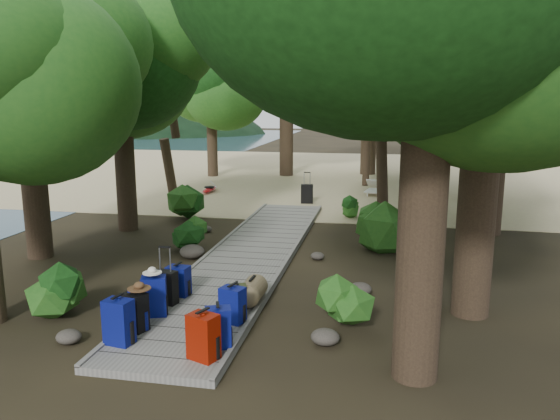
% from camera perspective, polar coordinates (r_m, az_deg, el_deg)
% --- Properties ---
extents(ground, '(120.00, 120.00, 0.00)m').
position_cam_1_polar(ground, '(12.19, -4.18, -6.23)').
color(ground, '#2F2717').
rests_on(ground, ground).
extents(sand_beach, '(40.00, 22.00, 0.02)m').
position_cam_1_polar(sand_beach, '(27.63, 4.45, 3.75)').
color(sand_beach, tan).
rests_on(sand_beach, ground).
extents(distant_hill, '(32.00, 16.00, 12.00)m').
position_cam_1_polar(distant_hill, '(73.30, -25.33, 7.47)').
color(distant_hill, black).
rests_on(distant_hill, ground).
extents(boardwalk, '(2.00, 12.00, 0.12)m').
position_cam_1_polar(boardwalk, '(13.10, -3.05, -4.69)').
color(boardwalk, gray).
rests_on(boardwalk, ground).
extents(backpack_left_a, '(0.45, 0.35, 0.76)m').
position_cam_1_polar(backpack_left_a, '(8.58, -16.51, -10.91)').
color(backpack_left_a, navy).
rests_on(backpack_left_a, boardwalk).
extents(backpack_left_b, '(0.43, 0.37, 0.68)m').
position_cam_1_polar(backpack_left_b, '(9.00, -14.90, -10.04)').
color(backpack_left_b, black).
rests_on(backpack_left_b, boardwalk).
extents(backpack_left_c, '(0.48, 0.41, 0.75)m').
position_cam_1_polar(backpack_left_c, '(9.51, -13.02, -8.54)').
color(backpack_left_c, navy).
rests_on(backpack_left_c, boardwalk).
extents(backpack_left_d, '(0.43, 0.34, 0.61)m').
position_cam_1_polar(backpack_left_d, '(10.38, -10.58, -7.12)').
color(backpack_left_d, navy).
rests_on(backpack_left_d, boardwalk).
extents(backpack_right_a, '(0.49, 0.42, 0.73)m').
position_cam_1_polar(backpack_right_a, '(7.88, -8.02, -12.73)').
color(backpack_right_a, '#821000').
rests_on(backpack_right_a, boardwalk).
extents(backpack_right_b, '(0.44, 0.37, 0.67)m').
position_cam_1_polar(backpack_right_b, '(8.20, -6.49, -11.90)').
color(backpack_right_b, navy).
rests_on(backpack_right_b, boardwalk).
extents(backpack_right_c, '(0.44, 0.37, 0.65)m').
position_cam_1_polar(backpack_right_c, '(9.05, -4.98, -9.65)').
color(backpack_right_c, navy).
rests_on(backpack_right_c, boardwalk).
extents(backpack_right_d, '(0.37, 0.32, 0.48)m').
position_cam_1_polar(backpack_right_d, '(9.60, -4.49, -8.92)').
color(backpack_right_d, '#303916').
rests_on(backpack_right_d, boardwalk).
extents(duffel_right_khaki, '(0.44, 0.65, 0.42)m').
position_cam_1_polar(duffel_right_khaki, '(9.92, -2.92, -8.40)').
color(duffel_right_khaki, brown).
rests_on(duffel_right_khaki, boardwalk).
extents(suitcase_on_boardwalk, '(0.42, 0.29, 0.60)m').
position_cam_1_polar(suitcase_on_boardwalk, '(10.01, -11.81, -7.91)').
color(suitcase_on_boardwalk, black).
rests_on(suitcase_on_boardwalk, boardwalk).
extents(lone_suitcase_on_sand, '(0.46, 0.30, 0.68)m').
position_cam_1_polar(lone_suitcase_on_sand, '(19.73, 2.84, 1.70)').
color(lone_suitcase_on_sand, black).
rests_on(lone_suitcase_on_sand, sand_beach).
extents(hat_brown, '(0.37, 0.37, 0.11)m').
position_cam_1_polar(hat_brown, '(8.87, -14.51, -7.64)').
color(hat_brown, '#51351E').
rests_on(hat_brown, backpack_left_b).
extents(hat_white, '(0.32, 0.32, 0.11)m').
position_cam_1_polar(hat_white, '(9.35, -13.23, -6.12)').
color(hat_white, silver).
rests_on(hat_white, backpack_left_c).
extents(kayak, '(0.69, 2.98, 0.30)m').
position_cam_1_polar(kayak, '(22.30, -7.38, 2.25)').
color(kayak, '#B80F15').
rests_on(kayak, sand_beach).
extents(sun_lounger, '(0.82, 1.73, 0.54)m').
position_cam_1_polar(sun_lounger, '(21.80, 9.73, 2.29)').
color(sun_lounger, silver).
rests_on(sun_lounger, sand_beach).
extents(tree_right_a, '(5.30, 5.30, 8.83)m').
position_cam_1_polar(tree_right_a, '(7.11, 15.57, 16.83)').
color(tree_right_a, black).
rests_on(tree_right_a, ground).
extents(tree_right_b, '(5.17, 5.17, 9.23)m').
position_cam_1_polar(tree_right_b, '(9.69, 21.00, 16.16)').
color(tree_right_b, black).
rests_on(tree_right_b, ground).
extents(tree_right_c, '(4.68, 4.68, 8.10)m').
position_cam_1_polar(tree_right_c, '(13.51, 14.14, 12.61)').
color(tree_right_c, black).
rests_on(tree_right_c, ground).
extents(tree_right_d, '(5.29, 5.29, 9.70)m').
position_cam_1_polar(tree_right_d, '(16.04, 22.13, 14.76)').
color(tree_right_d, black).
rests_on(tree_right_d, ground).
extents(tree_right_e, '(5.55, 5.55, 9.99)m').
position_cam_1_polar(tree_right_e, '(18.38, 14.71, 15.13)').
color(tree_right_e, black).
rests_on(tree_right_e, ground).
extents(tree_right_f, '(5.20, 5.20, 9.29)m').
position_cam_1_polar(tree_right_f, '(21.52, 21.18, 13.23)').
color(tree_right_f, black).
rests_on(tree_right_f, ground).
extents(tree_left_b, '(4.66, 4.66, 8.40)m').
position_cam_1_polar(tree_left_b, '(13.86, -25.12, 12.47)').
color(tree_left_b, black).
rests_on(tree_left_b, ground).
extents(tree_left_c, '(4.57, 4.57, 7.95)m').
position_cam_1_polar(tree_left_c, '(16.03, -16.31, 11.99)').
color(tree_left_c, black).
rests_on(tree_left_c, ground).
extents(tree_back_a, '(5.53, 5.53, 9.57)m').
position_cam_1_polar(tree_back_a, '(26.88, 0.68, 13.76)').
color(tree_back_a, black).
rests_on(tree_back_a, ground).
extents(tree_back_b, '(6.11, 6.11, 10.91)m').
position_cam_1_polar(tree_back_b, '(27.80, 9.50, 14.93)').
color(tree_back_b, black).
rests_on(tree_back_b, ground).
extents(tree_back_c, '(5.17, 5.17, 9.31)m').
position_cam_1_polar(tree_back_c, '(26.28, 15.45, 13.14)').
color(tree_back_c, black).
rests_on(tree_back_c, ground).
extents(tree_back_d, '(4.33, 4.33, 7.22)m').
position_cam_1_polar(tree_back_d, '(26.82, -7.21, 11.18)').
color(tree_back_d, black).
rests_on(tree_back_d, ground).
extents(palm_right_a, '(4.66, 4.66, 7.95)m').
position_cam_1_polar(palm_right_a, '(16.97, 11.70, 12.15)').
color(palm_right_a, '#113D12').
rests_on(palm_right_a, ground).
extents(palm_right_b, '(4.74, 4.74, 9.16)m').
position_cam_1_polar(palm_right_b, '(22.27, 15.73, 13.30)').
color(palm_right_b, '#113D12').
rests_on(palm_right_b, ground).
extents(palm_right_c, '(4.12, 4.12, 6.56)m').
position_cam_1_polar(palm_right_c, '(24.04, 9.73, 10.30)').
color(palm_right_c, '#113D12').
rests_on(palm_right_c, ground).
extents(palm_left_a, '(4.53, 4.53, 7.21)m').
position_cam_1_polar(palm_left_a, '(19.35, -12.08, 10.93)').
color(palm_left_a, '#113D12').
rests_on(palm_left_a, ground).
extents(rock_left_a, '(0.39, 0.35, 0.22)m').
position_cam_1_polar(rock_left_a, '(9.23, -21.21, -12.24)').
color(rock_left_a, '#4C473F').
rests_on(rock_left_a, ground).
extents(rock_left_b, '(0.36, 0.32, 0.20)m').
position_cam_1_polar(rock_left_b, '(11.23, -22.15, -8.13)').
color(rock_left_b, '#4C473F').
rests_on(rock_left_b, ground).
extents(rock_left_c, '(0.59, 0.54, 0.33)m').
position_cam_1_polar(rock_left_c, '(13.13, -9.17, -4.31)').
color(rock_left_c, '#4C473F').
rests_on(rock_left_c, ground).
extents(rock_left_d, '(0.33, 0.30, 0.18)m').
position_cam_1_polar(rock_left_d, '(15.67, -7.73, -1.96)').
color(rock_left_d, '#4C473F').
rests_on(rock_left_d, ground).
extents(rock_right_a, '(0.45, 0.40, 0.25)m').
position_cam_1_polar(rock_right_a, '(8.62, 4.74, -13.09)').
color(rock_right_a, '#4C473F').
rests_on(rock_right_a, ground).
extents(rock_right_b, '(0.44, 0.39, 0.24)m').
position_cam_1_polar(rock_right_b, '(10.73, 8.38, -8.16)').
color(rock_right_b, '#4C473F').
rests_on(rock_right_b, ground).
extents(rock_right_c, '(0.32, 0.29, 0.18)m').
position_cam_1_polar(rock_right_c, '(12.91, 3.94, -4.81)').
color(rock_right_c, '#4C473F').
rests_on(rock_right_c, ground).
extents(rock_right_d, '(0.60, 0.54, 0.33)m').
position_cam_1_polar(rock_right_d, '(16.09, 9.45, -1.39)').
color(rock_right_d, '#4C473F').
rests_on(rock_right_d, ground).
extents(shrub_left_a, '(1.02, 1.02, 0.92)m').
position_cam_1_polar(shrub_left_a, '(10.38, -22.14, -7.60)').
color(shrub_left_a, '#1F5319').
rests_on(shrub_left_a, ground).
extents(shrub_left_b, '(0.92, 0.92, 0.83)m').
position_cam_1_polar(shrub_left_b, '(13.76, -9.33, -2.51)').
color(shrub_left_b, '#1F5319').
rests_on(shrub_left_b, ground).
extents(shrub_left_c, '(1.20, 1.20, 1.08)m').
position_cam_1_polar(shrub_left_c, '(17.36, -10.20, 0.79)').
color(shrub_left_c, '#1F5319').
rests_on(shrub_left_c, ground).
extents(shrub_right_a, '(0.89, 0.89, 0.81)m').
position_cam_1_polar(shrub_right_a, '(9.03, 6.64, -10.02)').
color(shrub_right_a, '#1F5319').
rests_on(shrub_right_a, ground).
extents(shrub_right_b, '(1.43, 1.43, 1.29)m').
position_cam_1_polar(shrub_right_b, '(13.97, 10.06, -1.35)').
color(shrub_right_b, '#1F5319').
rests_on(shrub_right_b, ground).
extents(shrub_right_c, '(0.72, 0.72, 0.65)m').
position_cam_1_polar(shrub_right_c, '(17.33, 7.20, 0.14)').
color(shrub_right_c, '#1F5319').
rests_on(shrub_right_c, ground).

